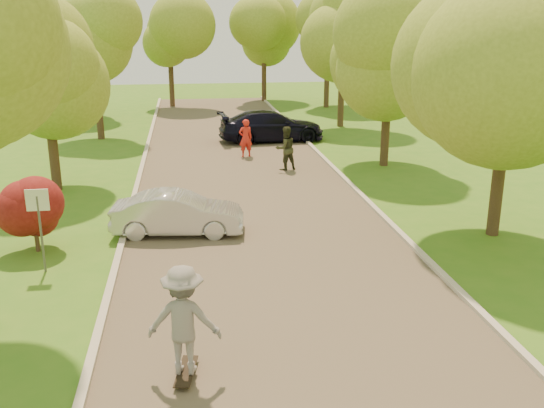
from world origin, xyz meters
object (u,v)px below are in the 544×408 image
dark_sedan (271,126)px  longboard (186,372)px  street_sign (39,213)px  skateboarder (184,320)px  person_olive (285,148)px  person_striped (246,138)px  silver_sedan (178,213)px

dark_sedan → longboard: dark_sedan is taller
street_sign → skateboarder: bearing=-56.4°
longboard → person_olive: size_ratio=0.58×
longboard → dark_sedan: bearing=-91.9°
dark_sedan → skateboarder: skateboarder is taller
longboard → person_striped: 18.07m
skateboarder → person_striped: size_ratio=1.15×
silver_sedan → person_striped: (3.04, 10.17, 0.24)m
street_sign → skateboarder: 6.36m
silver_sedan → skateboarder: (0.16, -7.66, 0.50)m
silver_sedan → skateboarder: 7.68m
longboard → person_striped: person_striped is taller
person_striped → dark_sedan: bearing=-127.7°
street_sign → longboard: street_sign is taller
dark_sedan → person_olive: person_olive is taller
street_sign → silver_sedan: (3.35, 2.37, -0.93)m
longboard → silver_sedan: bearing=-78.6°
silver_sedan → dark_sedan: (4.75, 13.72, 0.16)m
silver_sedan → skateboarder: size_ratio=1.92×
dark_sedan → skateboarder: size_ratio=2.71×
skateboarder → longboard: bearing=163.7°
longboard → street_sign: bearing=-46.2°
dark_sedan → person_striped: person_striped is taller
silver_sedan → person_olive: size_ratio=2.08×
person_striped → person_olive: (1.41, -2.77, 0.05)m
person_olive → longboard: bearing=56.3°
person_striped → longboard: bearing=68.7°
silver_sedan → longboard: 7.68m
street_sign → silver_sedan: 4.21m
street_sign → skateboarder: size_ratio=1.08×
person_striped → person_olive: bearing=104.9°
street_sign → person_olive: bearing=51.4°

